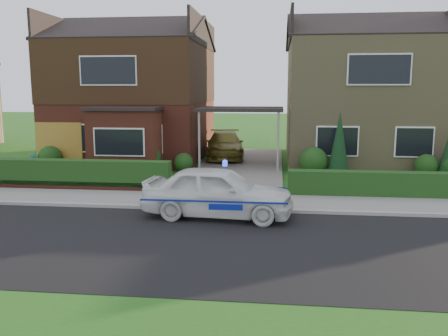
# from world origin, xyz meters

# --- Properties ---
(ground) EXTENTS (120.00, 120.00, 0.00)m
(ground) POSITION_xyz_m (0.00, 0.00, 0.00)
(ground) COLOR #1F4B14
(ground) RESTS_ON ground
(road) EXTENTS (60.00, 6.00, 0.02)m
(road) POSITION_xyz_m (0.00, 0.00, 0.00)
(road) COLOR black
(road) RESTS_ON ground
(kerb) EXTENTS (60.00, 0.16, 0.12)m
(kerb) POSITION_xyz_m (0.00, 3.05, 0.06)
(kerb) COLOR #9E9993
(kerb) RESTS_ON ground
(sidewalk) EXTENTS (60.00, 2.00, 0.10)m
(sidewalk) POSITION_xyz_m (0.00, 4.10, 0.05)
(sidewalk) COLOR slate
(sidewalk) RESTS_ON ground
(driveway) EXTENTS (3.80, 12.00, 0.12)m
(driveway) POSITION_xyz_m (0.00, 11.00, 0.06)
(driveway) COLOR #666059
(driveway) RESTS_ON ground
(house_left) EXTENTS (7.50, 9.53, 7.25)m
(house_left) POSITION_xyz_m (-5.78, 13.90, 3.81)
(house_left) COLOR brown
(house_left) RESTS_ON ground
(house_right) EXTENTS (7.50, 8.06, 7.25)m
(house_right) POSITION_xyz_m (5.80, 13.99, 3.66)
(house_right) COLOR #93825A
(house_right) RESTS_ON ground
(carport_link) EXTENTS (3.80, 3.00, 2.77)m
(carport_link) POSITION_xyz_m (0.00, 10.95, 2.66)
(carport_link) COLOR black
(carport_link) RESTS_ON ground
(garage_door) EXTENTS (2.20, 0.10, 2.10)m
(garage_door) POSITION_xyz_m (-8.25, 9.96, 1.05)
(garage_door) COLOR olive
(garage_door) RESTS_ON ground
(dwarf_wall) EXTENTS (7.70, 0.25, 0.36)m
(dwarf_wall) POSITION_xyz_m (-5.80, 5.30, 0.18)
(dwarf_wall) COLOR brown
(dwarf_wall) RESTS_ON ground
(hedge_left) EXTENTS (7.50, 0.55, 0.90)m
(hedge_left) POSITION_xyz_m (-5.80, 5.45, 0.00)
(hedge_left) COLOR #123B17
(hedge_left) RESTS_ON ground
(hedge_right) EXTENTS (7.50, 0.55, 0.80)m
(hedge_right) POSITION_xyz_m (5.80, 5.35, 0.00)
(hedge_right) COLOR #123B17
(hedge_right) RESTS_ON ground
(shrub_left_far) EXTENTS (1.08, 1.08, 1.08)m
(shrub_left_far) POSITION_xyz_m (-8.50, 9.50, 0.54)
(shrub_left_far) COLOR #123B17
(shrub_left_far) RESTS_ON ground
(shrub_left_mid) EXTENTS (1.32, 1.32, 1.32)m
(shrub_left_mid) POSITION_xyz_m (-4.00, 9.30, 0.66)
(shrub_left_mid) COLOR #123B17
(shrub_left_mid) RESTS_ON ground
(shrub_left_near) EXTENTS (0.84, 0.84, 0.84)m
(shrub_left_near) POSITION_xyz_m (-2.40, 9.60, 0.42)
(shrub_left_near) COLOR #123B17
(shrub_left_near) RESTS_ON ground
(shrub_right_near) EXTENTS (1.20, 1.20, 1.20)m
(shrub_right_near) POSITION_xyz_m (3.20, 9.40, 0.60)
(shrub_right_near) COLOR #123B17
(shrub_right_near) RESTS_ON ground
(shrub_right_mid) EXTENTS (0.96, 0.96, 0.96)m
(shrub_right_mid) POSITION_xyz_m (7.80, 9.50, 0.48)
(shrub_right_mid) COLOR #123B17
(shrub_right_mid) RESTS_ON ground
(conifer_a) EXTENTS (0.90, 0.90, 2.60)m
(conifer_a) POSITION_xyz_m (4.20, 9.20, 1.30)
(conifer_a) COLOR black
(conifer_a) RESTS_ON ground
(police_car) EXTENTS (3.91, 4.38, 1.61)m
(police_car) POSITION_xyz_m (0.04, 2.40, 0.72)
(police_car) COLOR white
(police_car) RESTS_ON ground
(driveway_car) EXTENTS (2.33, 4.70, 1.31)m
(driveway_car) POSITION_xyz_m (-1.00, 13.31, 0.78)
(driveway_car) COLOR olive
(driveway_car) RESTS_ON driveway
(potted_plant_a) EXTENTS (0.43, 0.31, 0.78)m
(potted_plant_a) POSITION_xyz_m (-9.00, 9.00, 0.39)
(potted_plant_a) COLOR gray
(potted_plant_a) RESTS_ON ground
(potted_plant_b) EXTENTS (0.50, 0.49, 0.71)m
(potted_plant_b) POSITION_xyz_m (-6.74, 6.00, 0.35)
(potted_plant_b) COLOR gray
(potted_plant_b) RESTS_ON ground
(potted_plant_c) EXTENTS (0.58, 0.58, 0.76)m
(potted_plant_c) POSITION_xyz_m (-3.96, 7.15, 0.38)
(potted_plant_c) COLOR gray
(potted_plant_c) RESTS_ON ground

